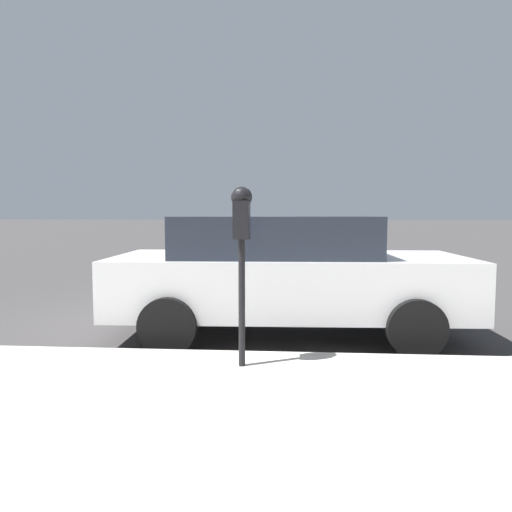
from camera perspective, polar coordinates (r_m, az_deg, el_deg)
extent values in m
plane|color=#3D3A3A|center=(7.38, -5.40, -7.18)|extent=(220.00, 220.00, 0.00)
cube|color=#BCB7AD|center=(3.05, -22.16, -24.14)|extent=(5.07, 56.00, 0.16)
cylinder|color=black|center=(4.52, -1.63, -5.39)|extent=(0.06, 0.06, 1.16)
cube|color=black|center=(4.45, -1.66, 4.14)|extent=(0.20, 0.14, 0.34)
sphere|color=black|center=(4.45, -1.66, 6.76)|extent=(0.19, 0.19, 0.19)
cube|color=#19389E|center=(4.55, -1.51, 3.62)|extent=(0.01, 0.11, 0.12)
cube|color=black|center=(4.55, -1.52, 5.12)|extent=(0.01, 0.10, 0.08)
cube|color=silver|center=(6.30, 3.76, -3.10)|extent=(2.02, 4.37, 0.69)
cube|color=#232833|center=(6.24, 2.20, 2.31)|extent=(1.73, 2.47, 0.49)
cylinder|color=black|center=(7.42, 13.96, -4.72)|extent=(0.24, 0.65, 0.64)
cylinder|color=black|center=(5.64, 17.82, -7.86)|extent=(0.24, 0.65, 0.64)
cylinder|color=black|center=(7.37, -6.92, -4.68)|extent=(0.24, 0.65, 0.64)
cylinder|color=black|center=(5.56, -10.04, -7.87)|extent=(0.24, 0.65, 0.64)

